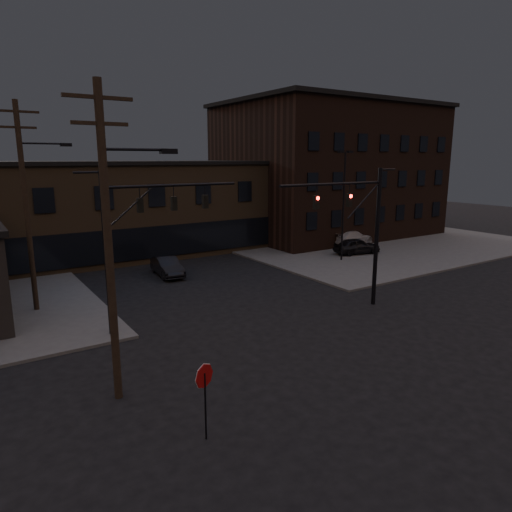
% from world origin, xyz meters
% --- Properties ---
extents(ground, '(140.00, 140.00, 0.00)m').
position_xyz_m(ground, '(0.00, 0.00, 0.00)').
color(ground, black).
rests_on(ground, ground).
extents(sidewalk_ne, '(30.00, 30.00, 0.15)m').
position_xyz_m(sidewalk_ne, '(22.00, 22.00, 0.07)').
color(sidewalk_ne, '#474744').
rests_on(sidewalk_ne, ground).
extents(building_row, '(40.00, 12.00, 8.00)m').
position_xyz_m(building_row, '(0.00, 28.00, 4.00)').
color(building_row, '#4D3C29').
rests_on(building_row, ground).
extents(building_right, '(22.00, 16.00, 14.00)m').
position_xyz_m(building_right, '(22.00, 26.00, 7.00)').
color(building_right, black).
rests_on(building_right, ground).
extents(traffic_signal_near, '(7.12, 0.24, 8.00)m').
position_xyz_m(traffic_signal_near, '(5.36, 4.50, 4.93)').
color(traffic_signal_near, black).
rests_on(traffic_signal_near, ground).
extents(traffic_signal_far, '(7.12, 0.24, 8.00)m').
position_xyz_m(traffic_signal_far, '(-6.72, 8.00, 5.01)').
color(traffic_signal_far, black).
rests_on(traffic_signal_far, ground).
extents(stop_sign, '(0.72, 0.33, 2.48)m').
position_xyz_m(stop_sign, '(-8.00, -1.99, 1.84)').
color(stop_sign, black).
rests_on(stop_sign, ground).
extents(utility_pole_near, '(3.70, 0.28, 11.00)m').
position_xyz_m(utility_pole_near, '(-9.43, 2.00, 5.87)').
color(utility_pole_near, black).
rests_on(utility_pole_near, ground).
extents(utility_pole_mid, '(3.70, 0.28, 11.50)m').
position_xyz_m(utility_pole_mid, '(-10.44, 14.00, 6.13)').
color(utility_pole_mid, black).
rests_on(utility_pole_mid, ground).
extents(lot_light_a, '(1.50, 0.28, 9.14)m').
position_xyz_m(lot_light_a, '(13.00, 14.00, 5.51)').
color(lot_light_a, black).
rests_on(lot_light_a, ground).
extents(lot_light_b, '(1.50, 0.28, 9.14)m').
position_xyz_m(lot_light_b, '(19.00, 19.00, 5.51)').
color(lot_light_b, black).
rests_on(lot_light_b, ground).
extents(parked_car_lot_a, '(4.47, 2.58, 1.43)m').
position_xyz_m(parked_car_lot_a, '(15.90, 15.08, 0.87)').
color(parked_car_lot_a, black).
rests_on(parked_car_lot_a, sidewalk_ne).
extents(parked_car_lot_b, '(5.34, 2.77, 1.48)m').
position_xyz_m(parked_car_lot_b, '(18.52, 18.38, 0.89)').
color(parked_car_lot_b, '#AAA9AB').
rests_on(parked_car_lot_b, sidewalk_ne).
extents(car_crossing, '(1.86, 4.36, 1.40)m').
position_xyz_m(car_crossing, '(-1.12, 17.58, 0.70)').
color(car_crossing, black).
rests_on(car_crossing, ground).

